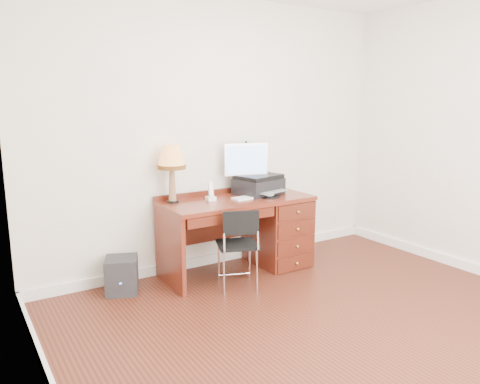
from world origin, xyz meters
TOP-DOWN VIEW (x-y plane):
  - ground at (0.00, 0.00)m, footprint 4.00×4.00m
  - room_shell at (0.00, 0.63)m, footprint 4.00×4.00m
  - desk at (0.32, 1.40)m, footprint 1.50×0.67m
  - monitor at (0.20, 1.56)m, footprint 0.45×0.20m
  - keyboard at (0.16, 1.36)m, footprint 0.45×0.15m
  - mouse_pad at (0.32, 1.29)m, footprint 0.21×0.21m
  - printer at (0.31, 1.49)m, footprint 0.52×0.44m
  - leg_lamp at (-0.61, 1.58)m, footprint 0.27×0.27m
  - phone at (-0.26, 1.47)m, footprint 0.09×0.09m
  - pen_cup at (0.34, 1.49)m, footprint 0.09×0.09m
  - chair at (-0.20, 1.02)m, footprint 0.46×0.47m
  - equipment_box at (-1.15, 1.50)m, footprint 0.36×0.36m

SIDE VIEW (x-z plane):
  - ground at x=0.00m, z-range 0.00..0.00m
  - room_shell at x=0.00m, z-range -1.95..2.05m
  - equipment_box at x=-1.15m, z-range 0.00..0.32m
  - desk at x=0.32m, z-range 0.04..0.79m
  - chair at x=-0.20m, z-range 0.08..0.84m
  - keyboard at x=0.16m, z-range 0.75..0.77m
  - mouse_pad at x=0.32m, z-range 0.74..0.78m
  - phone at x=-0.26m, z-range 0.71..0.89m
  - pen_cup at x=0.34m, z-range 0.75..0.86m
  - printer at x=0.31m, z-range 0.75..0.95m
  - monitor at x=0.20m, z-range 0.82..1.34m
  - leg_lamp at x=-0.61m, z-range 0.88..1.42m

